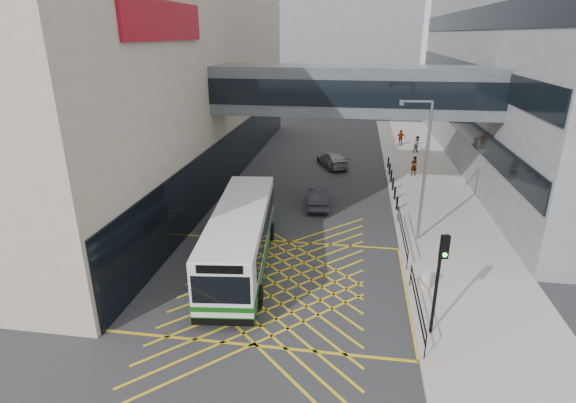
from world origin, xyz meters
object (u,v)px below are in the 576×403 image
at_px(litter_bin, 425,279).
at_px(pedestrian_c, 401,138).
at_px(car_silver, 332,159).
at_px(car_dark, 318,197).
at_px(pedestrian_b, 417,144).
at_px(car_white, 240,244).
at_px(traffic_light, 440,271).
at_px(pedestrian_a, 414,166).
at_px(bus, 241,235).
at_px(street_lamp, 422,164).

height_order(litter_bin, pedestrian_c, pedestrian_c).
xyz_separation_m(car_silver, pedestrian_c, (6.46, 8.27, 0.29)).
relative_size(car_dark, pedestrian_b, 2.64).
distance_m(car_dark, pedestrian_b, 17.57).
distance_m(car_white, car_silver, 18.12).
bearing_deg(litter_bin, pedestrian_c, 87.65).
xyz_separation_m(traffic_light, pedestrian_c, (1.31, 31.36, -1.93)).
distance_m(car_silver, pedestrian_b, 9.65).
bearing_deg(car_white, pedestrian_a, -123.07).
xyz_separation_m(car_dark, litter_bin, (5.69, -9.82, -0.05)).
bearing_deg(pedestrian_a, car_dark, 21.93).
relative_size(car_dark, litter_bin, 4.74).
bearing_deg(car_white, pedestrian_c, -110.77).
bearing_deg(bus, car_dark, 64.31).
relative_size(car_white, car_silver, 1.09).
height_order(street_lamp, pedestrian_b, street_lamp).
distance_m(bus, car_silver, 18.90).
xyz_separation_m(car_white, pedestrian_b, (11.53, 23.38, 0.21)).
distance_m(car_white, litter_bin, 9.24).
bearing_deg(pedestrian_b, bus, -151.12).
bearing_deg(car_white, litter_bin, 168.31).
bearing_deg(car_dark, pedestrian_c, -115.84).
distance_m(bus, pedestrian_b, 26.71).
height_order(car_white, pedestrian_b, pedestrian_b).
relative_size(car_silver, pedestrian_c, 2.70).
xyz_separation_m(bus, litter_bin, (8.74, -1.13, -1.02)).
bearing_deg(street_lamp, traffic_light, -96.23).
bearing_deg(car_silver, pedestrian_a, 138.76).
bearing_deg(bus, pedestrian_b, 58.77).
bearing_deg(street_lamp, car_dark, 137.70).
xyz_separation_m(car_silver, pedestrian_a, (6.65, -2.18, 0.29)).
bearing_deg(car_silver, bus, 56.48).
xyz_separation_m(bus, pedestrian_a, (10.07, 16.38, -0.67)).
height_order(bus, pedestrian_c, bus).
height_order(litter_bin, pedestrian_b, pedestrian_b).
distance_m(traffic_light, pedestrian_a, 21.05).
relative_size(pedestrian_b, pedestrian_c, 1.00).
distance_m(car_dark, pedestrian_a, 10.42).
bearing_deg(car_white, pedestrian_b, -115.65).
relative_size(bus, car_white, 2.35).
distance_m(bus, litter_bin, 8.87).
distance_m(pedestrian_a, pedestrian_c, 10.46).
relative_size(traffic_light, pedestrian_a, 2.63).
relative_size(car_dark, traffic_light, 1.00).
bearing_deg(traffic_light, car_dark, 100.00).
bearing_deg(pedestrian_c, litter_bin, 89.54).
relative_size(pedestrian_a, pedestrian_c, 1.00).
distance_m(litter_bin, pedestrian_b, 25.48).
distance_m(street_lamp, pedestrian_b, 20.53).
height_order(car_white, litter_bin, car_white).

